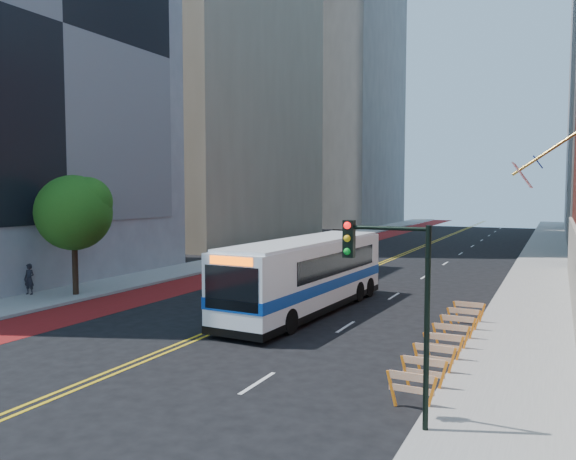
% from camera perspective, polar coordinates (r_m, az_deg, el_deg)
% --- Properties ---
extents(ground, '(160.00, 160.00, 0.00)m').
position_cam_1_polar(ground, '(22.22, -11.67, -11.66)').
color(ground, black).
rests_on(ground, ground).
extents(sidewalk_left, '(4.00, 140.00, 0.15)m').
position_cam_1_polar(sidewalk_left, '(53.54, -2.31, -2.32)').
color(sidewalk_left, gray).
rests_on(sidewalk_left, ground).
extents(sidewalk_right, '(4.00, 140.00, 0.15)m').
position_cam_1_polar(sidewalk_right, '(47.32, 24.33, -3.51)').
color(sidewalk_right, gray).
rests_on(sidewalk_right, ground).
extents(bus_lane_paint, '(3.60, 140.00, 0.01)m').
position_cam_1_polar(bus_lane_paint, '(51.84, 1.50, -2.61)').
color(bus_lane_paint, maroon).
rests_on(bus_lane_paint, ground).
extents(center_line_inner, '(0.14, 140.00, 0.01)m').
position_cam_1_polar(center_line_inner, '(49.14, 9.96, -3.03)').
color(center_line_inner, gold).
rests_on(center_line_inner, ground).
extents(center_line_outer, '(0.14, 140.00, 0.01)m').
position_cam_1_polar(center_line_outer, '(49.04, 10.37, -3.05)').
color(center_line_outer, gold).
rests_on(center_line_outer, ground).
extents(lane_dashes, '(0.14, 98.20, 0.01)m').
position_cam_1_polar(lane_dashes, '(55.88, 17.14, -2.30)').
color(lane_dashes, silver).
rests_on(lane_dashes, ground).
extents(midrise_left_far, '(20.00, 26.00, 65.00)m').
position_cam_1_polar(midrise_left_far, '(105.32, 4.55, 18.58)').
color(midrise_left_far, slate).
rests_on(midrise_left_far, ground).
extents(construction_barriers, '(1.42, 10.91, 1.00)m').
position_cam_1_polar(construction_barriers, '(21.33, 15.87, -10.52)').
color(construction_barriers, orange).
rests_on(construction_barriers, ground).
extents(street_tree, '(4.20, 4.20, 6.70)m').
position_cam_1_polar(street_tree, '(33.48, -20.83, 1.93)').
color(street_tree, black).
rests_on(street_tree, sidewalk_left).
extents(traffic_signal, '(2.21, 0.34, 5.07)m').
position_cam_1_polar(traffic_signal, '(14.10, 10.45, -5.23)').
color(traffic_signal, black).
rests_on(traffic_signal, sidewalk_right).
extents(transit_bus, '(3.48, 13.21, 3.60)m').
position_cam_1_polar(transit_bus, '(27.74, 2.00, -4.48)').
color(transit_bus, white).
rests_on(transit_bus, ground).
extents(car_a, '(1.76, 4.06, 1.37)m').
position_cam_1_polar(car_a, '(45.55, 1.55, -2.66)').
color(car_a, black).
rests_on(car_a, ground).
extents(car_b, '(2.31, 4.85, 1.53)m').
position_cam_1_polar(car_b, '(47.96, 1.94, -2.23)').
color(car_b, black).
rests_on(car_b, ground).
extents(car_c, '(2.80, 5.60, 1.56)m').
position_cam_1_polar(car_c, '(62.75, 4.81, -0.75)').
color(car_c, black).
rests_on(car_c, ground).
extents(pedestrian, '(0.68, 0.49, 1.74)m').
position_cam_1_polar(pedestrian, '(34.79, -24.80, -4.55)').
color(pedestrian, black).
rests_on(pedestrian, sidewalk_left).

